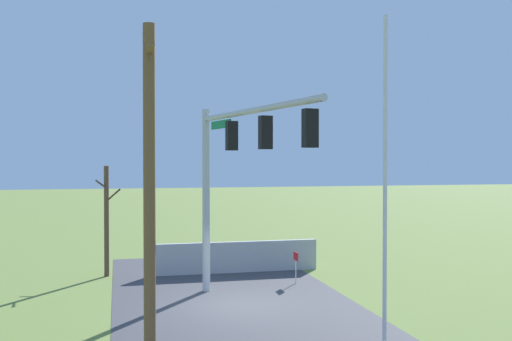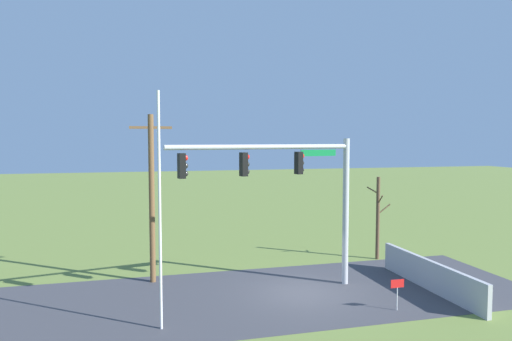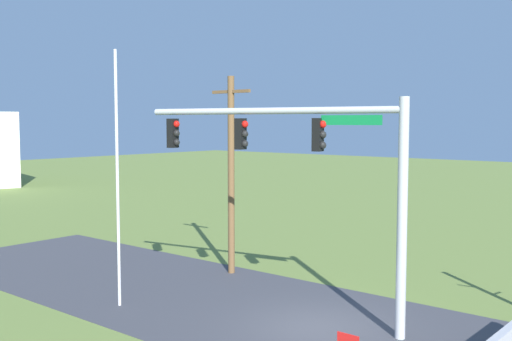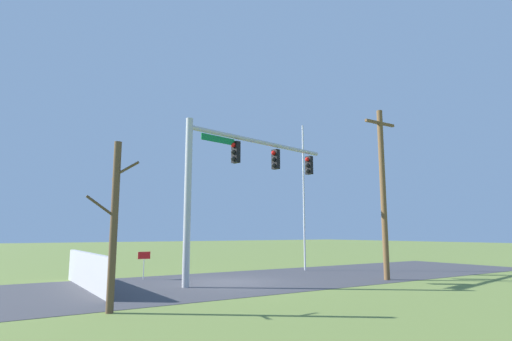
% 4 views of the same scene
% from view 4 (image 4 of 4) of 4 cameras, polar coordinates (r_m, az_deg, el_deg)
% --- Properties ---
extents(ground_plane, '(160.00, 160.00, 0.00)m').
position_cam_4_polar(ground_plane, '(18.03, -3.73, -15.21)').
color(ground_plane, olive).
extents(road_surface, '(28.00, 8.00, 0.01)m').
position_cam_4_polar(road_surface, '(20.28, 6.50, -14.43)').
color(road_surface, '#3D3D42').
rests_on(road_surface, ground_plane).
extents(sidewalk_corner, '(6.00, 6.00, 0.01)m').
position_cam_4_polar(sidewalk_corner, '(16.08, -13.18, -15.80)').
color(sidewalk_corner, '#B7B5AD').
rests_on(sidewalk_corner, ground_plane).
extents(retaining_fence, '(0.20, 7.12, 1.32)m').
position_cam_4_polar(retaining_fence, '(17.11, -22.33, -12.74)').
color(retaining_fence, '#A8A8AD').
rests_on(retaining_fence, ground_plane).
extents(signal_mast, '(8.32, 1.83, 6.65)m').
position_cam_4_polar(signal_mast, '(18.13, -2.62, 0.10)').
color(signal_mast, '#B2B5BA').
rests_on(signal_mast, ground_plane).
extents(flagpole, '(0.10, 0.10, 8.26)m').
position_cam_4_polar(flagpole, '(23.48, 6.66, -3.55)').
color(flagpole, silver).
rests_on(flagpole, ground_plane).
extents(utility_pole, '(1.90, 0.26, 7.74)m').
position_cam_4_polar(utility_pole, '(19.61, 17.23, -2.50)').
color(utility_pole, brown).
rests_on(utility_pole, ground_plane).
extents(bare_tree, '(1.27, 1.02, 4.56)m').
position_cam_4_polar(bare_tree, '(11.73, -19.14, -6.86)').
color(bare_tree, brown).
rests_on(bare_tree, ground_plane).
extents(open_sign, '(0.56, 0.04, 1.22)m').
position_cam_4_polar(open_sign, '(19.53, -15.30, -11.75)').
color(open_sign, silver).
rests_on(open_sign, ground_plane).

